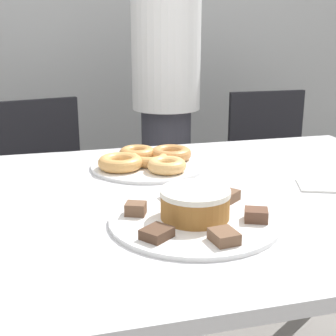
# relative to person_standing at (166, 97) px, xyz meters

# --- Properties ---
(wall_back) EXTENTS (8.00, 0.05, 2.60)m
(wall_back) POSITION_rel_person_standing_xyz_m (-0.17, 0.65, 0.42)
(wall_back) COLOR #A8AAAD
(wall_back) RESTS_ON ground_plane
(table) EXTENTS (1.45, 1.04, 0.77)m
(table) POSITION_rel_person_standing_xyz_m (-0.17, -0.97, -0.20)
(table) COLOR silver
(table) RESTS_ON ground_plane
(person_standing) EXTENTS (0.31, 0.31, 1.65)m
(person_standing) POSITION_rel_person_standing_xyz_m (0.00, 0.00, 0.00)
(person_standing) COLOR #383842
(person_standing) RESTS_ON ground_plane
(office_chair_left) EXTENTS (0.53, 0.53, 0.88)m
(office_chair_left) POSITION_rel_person_standing_xyz_m (-0.55, -0.07, -0.46)
(office_chair_left) COLOR black
(office_chair_left) RESTS_ON ground_plane
(office_chair_right) EXTENTS (0.45, 0.45, 0.88)m
(office_chair_right) POSITION_rel_person_standing_xyz_m (0.54, -0.07, -0.46)
(office_chair_right) COLOR black
(office_chair_right) RESTS_ON ground_plane
(plate_cake) EXTENTS (0.38, 0.38, 0.01)m
(plate_cake) POSITION_rel_person_standing_xyz_m (-0.23, -1.15, -0.11)
(plate_cake) COLOR white
(plate_cake) RESTS_ON table
(plate_donuts) EXTENTS (0.35, 0.35, 0.01)m
(plate_donuts) POSITION_rel_person_standing_xyz_m (-0.24, -0.71, -0.11)
(plate_donuts) COLOR white
(plate_donuts) RESTS_ON table
(frosted_cake) EXTENTS (0.15, 0.15, 0.07)m
(frosted_cake) POSITION_rel_person_standing_xyz_m (-0.23, -1.15, -0.07)
(frosted_cake) COLOR #9E662D
(frosted_cake) RESTS_ON plate_cake
(lamington_0) EXTENTS (0.08, 0.07, 0.02)m
(lamington_0) POSITION_rel_person_standing_xyz_m (-0.33, -1.23, -0.09)
(lamington_0) COLOR #513828
(lamington_0) RESTS_ON plate_cake
(lamington_1) EXTENTS (0.05, 0.06, 0.02)m
(lamington_1) POSITION_rel_person_standing_xyz_m (-0.21, -1.28, -0.09)
(lamington_1) COLOR brown
(lamington_1) RESTS_ON plate_cake
(lamington_2) EXTENTS (0.06, 0.06, 0.03)m
(lamington_2) POSITION_rel_person_standing_xyz_m (-0.11, -1.20, -0.09)
(lamington_2) COLOR brown
(lamington_2) RESTS_ON plate_cake
(lamington_3) EXTENTS (0.07, 0.07, 0.02)m
(lamington_3) POSITION_rel_person_standing_xyz_m (-0.12, -1.07, -0.09)
(lamington_3) COLOR brown
(lamington_3) RESTS_ON plate_cake
(lamington_4) EXTENTS (0.04, 0.05, 0.02)m
(lamington_4) POSITION_rel_person_standing_xyz_m (-0.25, -1.02, -0.09)
(lamington_4) COLOR brown
(lamington_4) RESTS_ON plate_cake
(lamington_5) EXTENTS (0.06, 0.05, 0.03)m
(lamington_5) POSITION_rel_person_standing_xyz_m (-0.35, -1.10, -0.09)
(lamington_5) COLOR brown
(lamington_5) RESTS_ON plate_cake
(donut_0) EXTENTS (0.13, 0.13, 0.03)m
(donut_0) POSITION_rel_person_standing_xyz_m (-0.24, -0.71, -0.08)
(donut_0) COLOR tan
(donut_0) RESTS_ON plate_donuts
(donut_1) EXTENTS (0.11, 0.11, 0.04)m
(donut_1) POSITION_rel_person_standing_xyz_m (-0.26, -0.64, -0.08)
(donut_1) COLOR #D18E4C
(donut_1) RESTS_ON plate_donuts
(donut_2) EXTENTS (0.13, 0.13, 0.04)m
(donut_2) POSITION_rel_person_standing_xyz_m (-0.33, -0.74, -0.08)
(donut_2) COLOR tan
(donut_2) RESTS_ON plate_donuts
(donut_3) EXTENTS (0.11, 0.11, 0.04)m
(donut_3) POSITION_rel_person_standing_xyz_m (-0.20, -0.80, -0.08)
(donut_3) COLOR #E5AD66
(donut_3) RESTS_ON plate_donuts
(donut_4) EXTENTS (0.13, 0.13, 0.04)m
(donut_4) POSITION_rel_person_standing_xyz_m (-0.16, -0.67, -0.08)
(donut_4) COLOR #C68447
(donut_4) RESTS_ON plate_donuts
(napkin) EXTENTS (0.16, 0.14, 0.01)m
(napkin) POSITION_rel_person_standing_xyz_m (0.18, -1.01, -0.11)
(napkin) COLOR white
(napkin) RESTS_ON table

